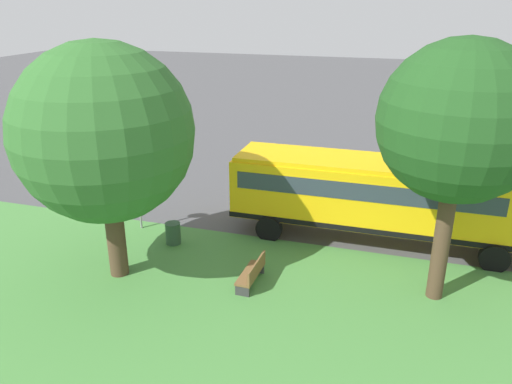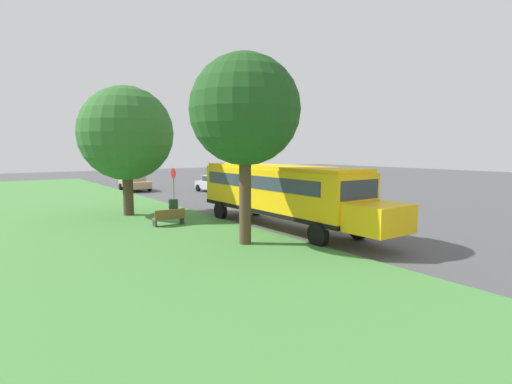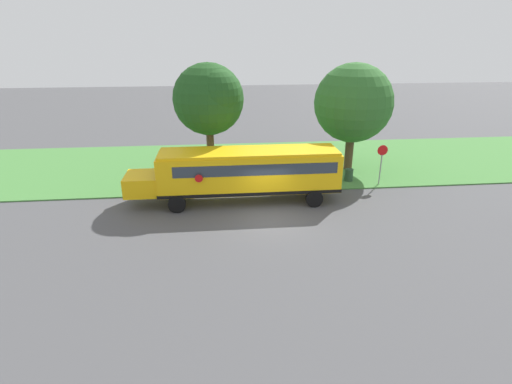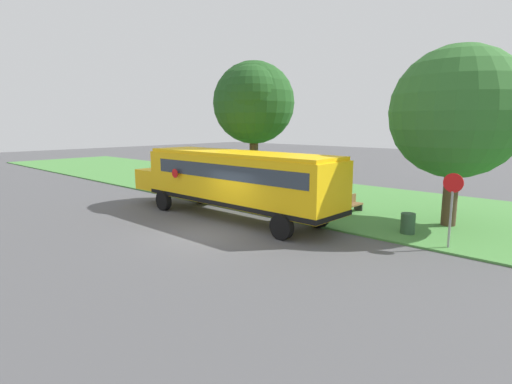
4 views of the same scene
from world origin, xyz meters
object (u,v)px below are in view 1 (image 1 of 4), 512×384
Objects in this scene: oak_tree_beside_bus at (455,117)px; trash_bin at (173,234)px; car_silver_nearest at (85,145)px; stop_sign at (138,189)px; park_bench at (252,273)px; oak_tree_roadside_mid at (104,132)px; school_bus at (382,194)px.

oak_tree_beside_bus is 8.68× the size of trash_bin.
trash_bin is at bearing -131.00° from car_silver_nearest.
stop_sign is 1.70× the size of park_bench.
trash_bin is (1.86, 3.69, -0.02)m from park_bench.
stop_sign is at bearing -134.03° from car_silver_nearest.
car_silver_nearest is 0.56× the size of oak_tree_beside_bus.
stop_sign is 3.04× the size of trash_bin.
oak_tree_roadside_mid is 6.34m from park_bench.
oak_tree_beside_bus is at bearing -98.00° from stop_sign.
park_bench is (-10.09, -13.15, -0.40)m from car_silver_nearest.
oak_tree_roadside_mid is 5.15m from trash_bin.
oak_tree_beside_bus reaches higher than car_silver_nearest.
oak_tree_beside_bus is (-3.37, -1.85, 3.72)m from school_bus.
oak_tree_roadside_mid reaches higher than park_bench.
car_silver_nearest is 12.55m from trash_bin.
oak_tree_beside_bus is at bearing -151.14° from school_bus.
park_bench is at bearing 101.90° from oak_tree_beside_bus.
trash_bin is (-0.83, -1.81, -1.29)m from stop_sign.
park_bench is at bearing -127.50° from car_silver_nearest.
park_bench is 1.79× the size of trash_bin.
oak_tree_beside_bus is 2.85× the size of stop_sign.
school_bus is 10.03m from oak_tree_roadside_mid.
trash_bin is (0.71, 9.15, -5.19)m from oak_tree_beside_bus.
oak_tree_roadside_mid is at bearing 122.17° from school_bus.
oak_tree_roadside_mid reaches higher than stop_sign.
school_bus is 5.35m from oak_tree_beside_bus.
school_bus is 4.53× the size of stop_sign.
oak_tree_beside_bus reaches higher than park_bench.
oak_tree_roadside_mid is (-10.67, -8.65, 4.03)m from car_silver_nearest.
car_silver_nearest is at bearing 49.00° from trash_bin.
park_bench is 4.13m from trash_bin.
stop_sign is (-1.83, 9.10, -0.19)m from school_bus.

